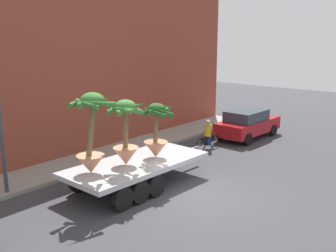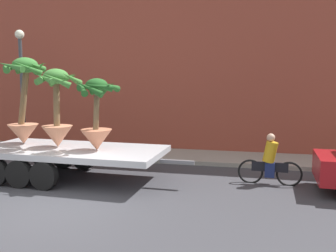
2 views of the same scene
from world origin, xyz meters
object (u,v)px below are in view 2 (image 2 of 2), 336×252
at_px(potted_palm_rear, 57,108).
at_px(potted_palm_front, 97,117).
at_px(potted_palm_middle, 24,101).
at_px(cyclist, 270,162).
at_px(flatbed_trailer, 65,154).
at_px(street_lamp, 22,75).

relative_size(potted_palm_rear, potted_palm_front, 1.14).
bearing_deg(potted_palm_middle, cyclist, 3.37).
xyz_separation_m(flatbed_trailer, potted_palm_rear, (-0.24, 0.05, 1.41)).
bearing_deg(cyclist, potted_palm_rear, -173.35).
bearing_deg(potted_palm_front, street_lamp, 145.70).
distance_m(cyclist, street_lamp, 10.10).
relative_size(potted_palm_front, street_lamp, 0.44).
bearing_deg(potted_palm_middle, street_lamp, 125.24).
distance_m(potted_palm_middle, street_lamp, 3.28).
xyz_separation_m(potted_palm_middle, potted_palm_front, (2.73, -0.52, -0.41)).
bearing_deg(potted_palm_rear, cyclist, 6.65).
distance_m(potted_palm_middle, potted_palm_front, 2.81).
xyz_separation_m(potted_palm_front, cyclist, (4.98, 0.97, -1.30)).
bearing_deg(street_lamp, potted_palm_front, -34.30).
relative_size(flatbed_trailer, potted_palm_rear, 2.77).
xyz_separation_m(flatbed_trailer, potted_palm_middle, (-1.56, 0.34, 1.61)).
xyz_separation_m(potted_palm_rear, potted_palm_front, (1.41, -0.23, -0.21)).
height_order(potted_palm_rear, street_lamp, street_lamp).
bearing_deg(potted_palm_middle, potted_palm_rear, -12.41).
xyz_separation_m(potted_palm_rear, cyclist, (6.38, 0.74, -1.51)).
bearing_deg(flatbed_trailer, potted_palm_rear, 167.55).
height_order(potted_palm_rear, potted_palm_front, potted_palm_rear).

